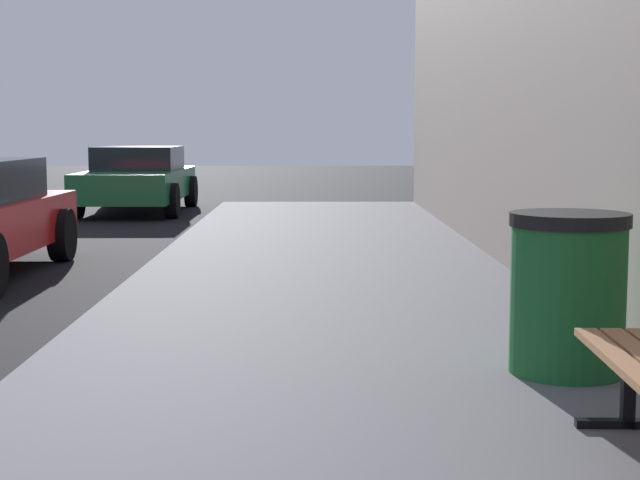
# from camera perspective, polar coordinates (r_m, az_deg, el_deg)

# --- Properties ---
(trash_bin) EXTENTS (0.70, 0.70, 0.96)m
(trash_bin) POSITION_cam_1_polar(r_m,az_deg,el_deg) (5.90, 14.42, -3.03)
(trash_bin) COLOR #195926
(trash_bin) RESTS_ON sidewalk
(car_green) EXTENTS (1.96, 4.28, 1.27)m
(car_green) POSITION_cam_1_polar(r_m,az_deg,el_deg) (19.20, -10.72, 3.57)
(car_green) COLOR #196638
(car_green) RESTS_ON ground_plane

